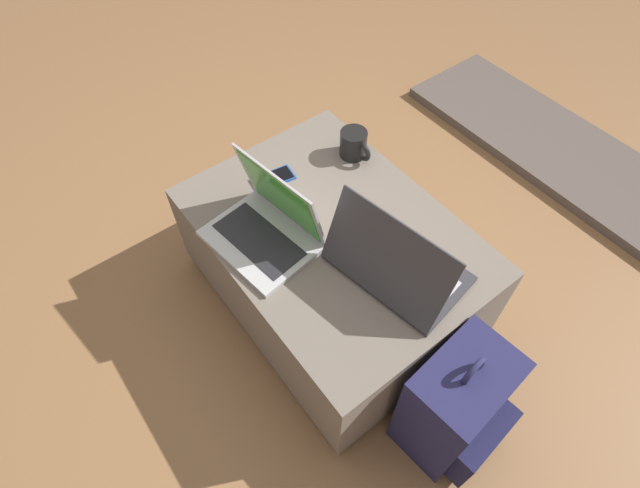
# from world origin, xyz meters

# --- Properties ---
(ground_plane) EXTENTS (14.00, 14.00, 0.00)m
(ground_plane) POSITION_xyz_m (0.00, 0.00, 0.00)
(ground_plane) COLOR olive
(ottoman) EXTENTS (0.93, 0.68, 0.41)m
(ottoman) POSITION_xyz_m (0.00, 0.00, 0.20)
(ottoman) COLOR #3D3832
(ottoman) RESTS_ON ground_plane
(laptop_near) EXTENTS (0.35, 0.29, 0.25)m
(laptop_near) POSITION_xyz_m (-0.10, -0.17, 0.46)
(laptop_near) COLOR #B7B7BC
(laptop_near) RESTS_ON ottoman
(laptop_far) EXTENTS (0.42, 0.31, 0.25)m
(laptop_far) POSITION_xyz_m (0.23, 0.03, 0.46)
(laptop_far) COLOR #333338
(laptop_far) RESTS_ON ottoman
(cell_phone) EXTENTS (0.09, 0.15, 0.01)m
(cell_phone) POSITION_xyz_m (-0.29, -0.03, 0.41)
(cell_phone) COLOR #1E4C9E
(cell_phone) RESTS_ON ottoman
(backpack) EXTENTS (0.28, 0.30, 0.49)m
(backpack) POSITION_xyz_m (0.59, -0.02, 0.20)
(backpack) COLOR #23234C
(backpack) RESTS_ON ground_plane
(coffee_mug) EXTENTS (0.13, 0.09, 0.10)m
(coffee_mug) POSITION_xyz_m (-0.22, 0.26, 0.45)
(coffee_mug) COLOR black
(coffee_mug) RESTS_ON ottoman
(fireplace_hearth) EXTENTS (1.40, 0.50, 0.04)m
(fireplace_hearth) POSITION_xyz_m (0.00, 1.31, 0.02)
(fireplace_hearth) COLOR #564C47
(fireplace_hearth) RESTS_ON ground_plane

